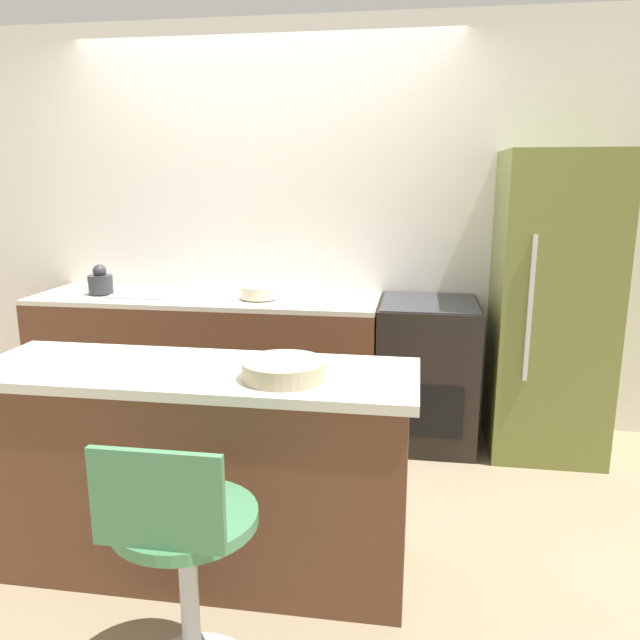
{
  "coord_description": "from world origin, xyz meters",
  "views": [
    {
      "loc": [
        1.0,
        -3.41,
        1.64
      ],
      "look_at": [
        0.53,
        -0.39,
        0.92
      ],
      "focal_mm": 35.0,
      "sensor_mm": 36.0,
      "label": 1
    }
  ],
  "objects_px": {
    "oven_range": "(427,372)",
    "mixing_bowl": "(259,292)",
    "refrigerator": "(551,306)",
    "stool_chair": "(184,567)",
    "kettle": "(100,282)"
  },
  "relations": [
    {
      "from": "oven_range",
      "to": "refrigerator",
      "type": "bearing_deg",
      "value": -0.33
    },
    {
      "from": "mixing_bowl",
      "to": "stool_chair",
      "type": "bearing_deg",
      "value": -82.19
    },
    {
      "from": "stool_chair",
      "to": "kettle",
      "type": "xyz_separation_m",
      "value": [
        -1.34,
        2.09,
        0.51
      ]
    },
    {
      "from": "oven_range",
      "to": "refrigerator",
      "type": "xyz_separation_m",
      "value": [
        0.7,
        -0.0,
        0.44
      ]
    },
    {
      "from": "refrigerator",
      "to": "mixing_bowl",
      "type": "relative_size",
      "value": 7.89
    },
    {
      "from": "oven_range",
      "to": "mixing_bowl",
      "type": "xyz_separation_m",
      "value": [
        -1.05,
        -0.05,
        0.48
      ]
    },
    {
      "from": "refrigerator",
      "to": "kettle",
      "type": "distance_m",
      "value": 2.8
    },
    {
      "from": "oven_range",
      "to": "stool_chair",
      "type": "relative_size",
      "value": 0.97
    },
    {
      "from": "refrigerator",
      "to": "kettle",
      "type": "relative_size",
      "value": 9.42
    },
    {
      "from": "oven_range",
      "to": "refrigerator",
      "type": "relative_size",
      "value": 0.5
    },
    {
      "from": "mixing_bowl",
      "to": "kettle",
      "type": "bearing_deg",
      "value": 180.0
    },
    {
      "from": "oven_range",
      "to": "stool_chair",
      "type": "xyz_separation_m",
      "value": [
        -0.76,
        -2.13,
        0.01
      ]
    },
    {
      "from": "mixing_bowl",
      "to": "oven_range",
      "type": "bearing_deg",
      "value": 2.56
    },
    {
      "from": "oven_range",
      "to": "mixing_bowl",
      "type": "relative_size",
      "value": 3.95
    },
    {
      "from": "oven_range",
      "to": "stool_chair",
      "type": "height_order",
      "value": "stool_chair"
    }
  ]
}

